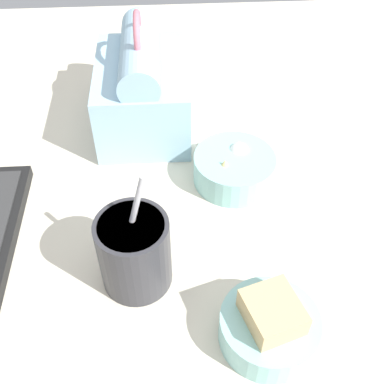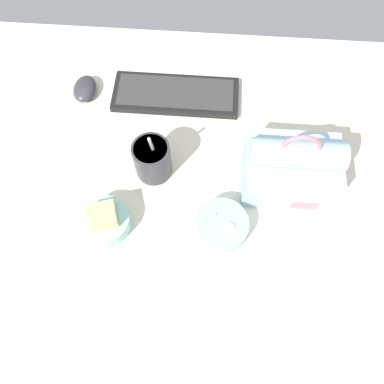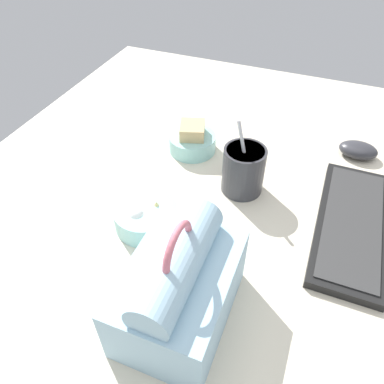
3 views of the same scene
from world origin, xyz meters
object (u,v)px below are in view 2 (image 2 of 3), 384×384
(bento_bowl_sandwich, at_px, (105,221))
(computer_mouse, at_px, (85,89))
(bento_bowl_snacks, at_px, (221,226))
(keyboard, at_px, (176,94))
(lunch_bag, at_px, (291,168))
(soup_cup, at_px, (152,159))

(bento_bowl_sandwich, xyz_separation_m, computer_mouse, (-0.12, 0.38, -0.01))
(bento_bowl_snacks, bearing_deg, keyboard, 110.27)
(lunch_bag, distance_m, soup_cup, 0.33)
(keyboard, relative_size, bento_bowl_snacks, 2.77)
(computer_mouse, bearing_deg, soup_cup, -46.36)
(soup_cup, relative_size, computer_mouse, 1.95)
(lunch_bag, relative_size, bento_bowl_sandwich, 1.87)
(soup_cup, distance_m, bento_bowl_snacks, 0.23)
(bento_bowl_sandwich, distance_m, computer_mouse, 0.40)
(keyboard, relative_size, bento_bowl_sandwich, 2.99)
(bento_bowl_sandwich, bearing_deg, lunch_bag, 19.05)
(lunch_bag, height_order, computer_mouse, lunch_bag)
(lunch_bag, distance_m, bento_bowl_snacks, 0.21)
(lunch_bag, height_order, soup_cup, lunch_bag)
(lunch_bag, bearing_deg, keyboard, 140.44)
(soup_cup, distance_m, bento_bowl_sandwich, 0.18)
(bento_bowl_snacks, relative_size, computer_mouse, 1.38)
(keyboard, bearing_deg, bento_bowl_sandwich, -108.14)
(keyboard, bearing_deg, lunch_bag, -39.56)
(bento_bowl_sandwich, bearing_deg, keyboard, 71.86)
(keyboard, height_order, computer_mouse, computer_mouse)
(lunch_bag, relative_size, soup_cup, 1.23)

